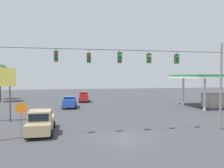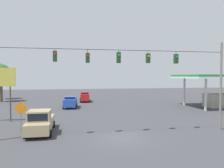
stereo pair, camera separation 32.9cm
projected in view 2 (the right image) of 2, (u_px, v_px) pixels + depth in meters
The scene contains 11 objects.
ground_plane at pixel (121, 138), 17.98m from camera, with size 140.00×140.00×0.00m, color #3D3D42.
overhead_signal_span at pixel (118, 74), 18.87m from camera, with size 20.11×0.38×8.28m.
pickup_truck_tan_parked_shoulder at pixel (40, 122), 19.62m from camera, with size 2.25×5.53×2.12m.
sedan_red_withflow_deep at pixel (85, 97), 43.60m from camera, with size 2.05×4.33×1.93m.
sedan_blue_withflow_far at pixel (70, 102), 35.16m from camera, with size 2.36×4.37×1.84m.
traffic_cone_nearest at pixel (40, 122), 22.44m from camera, with size 0.44×0.44×0.71m, color orange.
traffic_cone_second at pixel (43, 118), 24.78m from camera, with size 0.44×0.44×0.71m, color orange.
traffic_cone_third at pixel (44, 115), 26.79m from camera, with size 0.44×0.44×0.71m, color orange.
gas_station at pixel (220, 83), 36.06m from camera, with size 13.30×8.97×5.36m.
work_zone_sign at pixel (21, 111), 19.82m from camera, with size 1.27×0.06×2.84m.
tree_horizon_right at pixel (1, 74), 43.04m from camera, with size 3.90×3.90×7.53m.
Camera 2 is at (4.00, 17.37, 5.11)m, focal length 35.00 mm.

